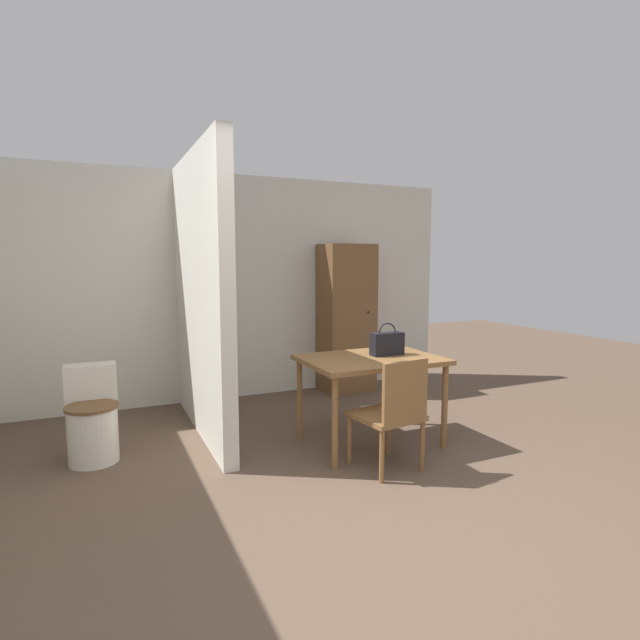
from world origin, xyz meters
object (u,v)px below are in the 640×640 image
at_px(toilet, 92,420).
at_px(dining_table, 371,367).
at_px(handbag, 387,343).
at_px(wooden_cabinet, 346,318).
at_px(wooden_chair, 392,411).

bearing_deg(toilet, dining_table, -15.83).
distance_m(handbag, wooden_cabinet, 1.71).
bearing_deg(dining_table, toilet, 164.17).
xyz_separation_m(dining_table, wooden_cabinet, (0.64, 1.67, 0.21)).
bearing_deg(toilet, wooden_cabinet, 20.93).
bearing_deg(wooden_cabinet, dining_table, -110.83).
xyz_separation_m(wooden_chair, handbag, (0.31, 0.58, 0.39)).
height_order(wooden_chair, handbag, handbag).
xyz_separation_m(wooden_chair, toilet, (-2.01, 1.16, -0.14)).
bearing_deg(toilet, wooden_chair, -29.93).
relative_size(wooden_chair, wooden_cabinet, 0.49).
distance_m(dining_table, handbag, 0.25).
distance_m(toilet, wooden_cabinet, 3.03).
bearing_deg(toilet, handbag, -14.07).
xyz_separation_m(toilet, handbag, (2.32, -0.58, 0.54)).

